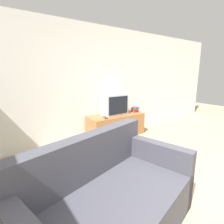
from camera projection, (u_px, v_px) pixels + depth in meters
The scene contains 6 objects.
wall_back at pixel (91, 83), 4.07m from camera, with size 9.00×0.06×2.60m.
tv_stand at pixel (116, 125), 4.32m from camera, with size 1.42×0.53×0.54m.
television at pixel (114, 104), 4.27m from camera, with size 0.62×0.37×0.50m.
couch at pixel (110, 205), 1.66m from camera, with size 1.87×1.31×0.92m.
book_stack at pixel (135, 109), 4.59m from camera, with size 0.17×0.20×0.13m.
remote_on_stand at pixel (105, 118), 3.94m from camera, with size 0.09×0.18×0.02m.
Camera 1 is at (-1.96, -0.63, 1.53)m, focal length 28.00 mm.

